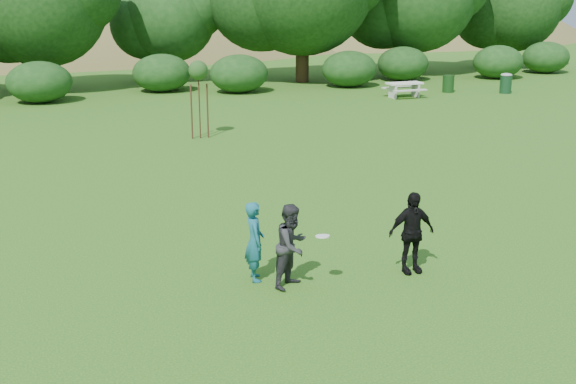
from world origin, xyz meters
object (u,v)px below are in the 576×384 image
at_px(player_black, 411,233).
at_px(sapling, 198,73).
at_px(trash_can_near, 448,84).
at_px(player_grey, 292,246).
at_px(player_teal, 255,241).
at_px(picnic_table, 404,87).
at_px(trash_can_lidded, 506,83).

distance_m(player_black, sapling, 14.19).
bearing_deg(trash_can_near, sapling, -154.94).
xyz_separation_m(player_black, trash_can_near, (14.09, 21.08, -0.37)).
xyz_separation_m(player_grey, trash_can_near, (16.52, 20.92, -0.36)).
bearing_deg(player_teal, player_grey, -126.27).
relative_size(player_teal, picnic_table, 0.87).
bearing_deg(sapling, player_black, -86.33).
bearing_deg(player_grey, sapling, 47.74).
bearing_deg(player_teal, trash_can_near, -33.52).
bearing_deg(player_black, player_grey, 177.04).
bearing_deg(player_teal, player_black, -96.42).
distance_m(player_black, trash_can_lidded, 25.90).
xyz_separation_m(trash_can_near, sapling, (-14.99, -7.01, 1.97)).
bearing_deg(player_grey, player_teal, 101.32).
height_order(sapling, picnic_table, sapling).
height_order(player_grey, picnic_table, player_grey).
bearing_deg(sapling, picnic_table, 27.40).
distance_m(trash_can_near, trash_can_lidded, 2.95).
bearing_deg(trash_can_lidded, picnic_table, 175.16).
bearing_deg(trash_can_near, player_grey, -128.30).
relative_size(trash_can_near, sapling, 0.32).
relative_size(trash_can_near, picnic_table, 0.50).
height_order(player_grey, trash_can_near, player_grey).
relative_size(player_teal, trash_can_lidded, 1.49).
relative_size(player_black, trash_can_near, 1.83).
bearing_deg(player_black, trash_can_lidded, 50.58).
height_order(sapling, trash_can_lidded, sapling).
relative_size(player_black, picnic_table, 0.92).
bearing_deg(trash_can_lidded, sapling, -162.09).
bearing_deg(sapling, trash_can_lidded, 17.91).
height_order(player_black, trash_can_lidded, player_black).
height_order(player_grey, player_black, player_black).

